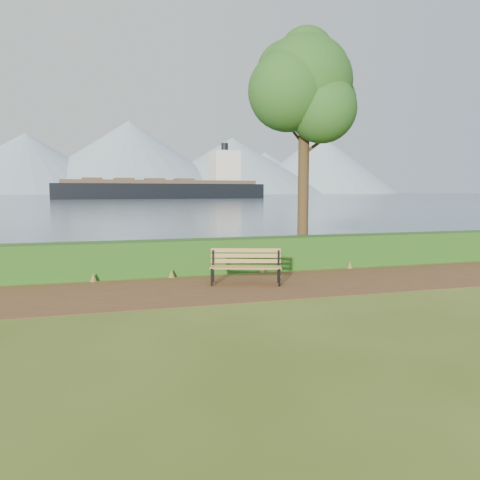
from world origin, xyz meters
name	(u,v)px	position (x,y,z in m)	size (l,w,h in m)	color
ground	(228,290)	(0.00, 0.00, 0.00)	(140.00, 140.00, 0.00)	#455B1A
path	(225,288)	(0.00, 0.30, 0.01)	(40.00, 3.40, 0.01)	brown
hedge	(206,256)	(0.00, 2.60, 0.50)	(32.00, 0.85, 1.00)	#164A15
water	(108,195)	(0.00, 260.00, 0.01)	(700.00, 510.00, 0.00)	#43586C
mountains	(94,161)	(-9.17, 406.05, 27.70)	(585.00, 190.00, 70.00)	#849CB0
bench	(246,264)	(0.63, 0.61, 0.53)	(1.92, 1.07, 0.92)	black
tree	(305,89)	(3.38, 3.19, 5.67)	(3.83, 3.16, 7.62)	#322114
cargo_ship	(169,189)	(17.10, 136.71, 2.94)	(65.55, 15.53, 19.71)	black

